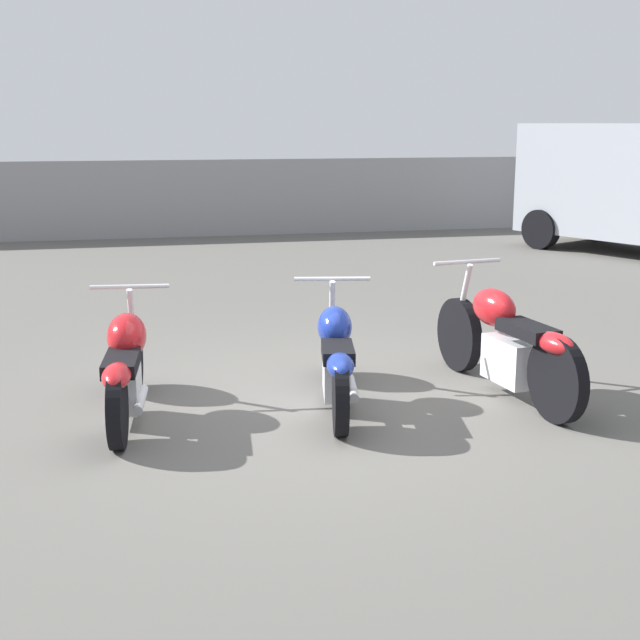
{
  "coord_description": "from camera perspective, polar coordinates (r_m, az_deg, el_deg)",
  "views": [
    {
      "loc": [
        -1.58,
        -6.7,
        2.24
      ],
      "look_at": [
        0.0,
        0.2,
        0.65
      ],
      "focal_mm": 50.0,
      "sensor_mm": 36.0,
      "label": 1
    }
  ],
  "objects": [
    {
      "name": "ground_plane",
      "position": [
        7.24,
        0.36,
        -5.37
      ],
      "size": [
        60.0,
        60.0,
        0.0
      ],
      "primitive_type": "plane",
      "color": "#5B5954"
    },
    {
      "name": "motorcycle_slot_2",
      "position": [
        7.5,
        11.88,
        -1.42
      ],
      "size": [
        0.65,
        2.2,
        1.04
      ],
      "rotation": [
        0.0,
        0.0,
        0.12
      ],
      "color": "black",
      "rests_on": "ground_plane"
    },
    {
      "name": "motorcycle_slot_1",
      "position": [
        7.09,
        1.04,
        -2.4
      ],
      "size": [
        0.72,
        2.0,
        0.93
      ],
      "rotation": [
        0.0,
        0.0,
        -0.19
      ],
      "color": "black",
      "rests_on": "ground_plane"
    },
    {
      "name": "fence_back",
      "position": [
        17.74,
        -7.83,
        7.71
      ],
      "size": [
        40.0,
        0.04,
        1.5
      ],
      "color": "gray",
      "rests_on": "ground_plane"
    },
    {
      "name": "motorcycle_slot_0",
      "position": [
        6.94,
        -12.33,
        -2.88
      ],
      "size": [
        0.64,
        1.93,
        0.93
      ],
      "rotation": [
        0.0,
        0.0,
        -0.11
      ],
      "color": "black",
      "rests_on": "ground_plane"
    }
  ]
}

